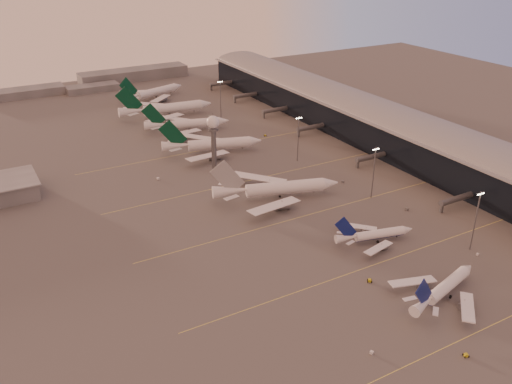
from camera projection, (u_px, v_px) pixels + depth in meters
ground at (352, 293)px, 185.72m from camera, size 700.00×700.00×0.00m
taxiway_markings at (326, 208)px, 243.04m from camera, size 180.00×185.25×0.02m
terminal at (381, 125)px, 315.61m from camera, size 57.00×362.00×23.04m
radar_tower at (213, 132)px, 273.20m from camera, size 6.40×6.40×31.10m
mast_a at (476, 219)px, 205.57m from camera, size 3.60×0.56×25.00m
mast_b at (374, 170)px, 247.45m from camera, size 3.60×0.56×25.00m
mast_c at (298, 137)px, 288.44m from camera, size 3.60×0.56×25.00m
mast_d at (221, 97)px, 358.26m from camera, size 3.60×0.56×25.00m
distant_horizon at (103, 80)px, 440.66m from camera, size 165.00×37.50×9.00m
narrowbody_near at (444, 290)px, 182.13m from camera, size 38.64×30.44×15.41m
narrowbody_mid at (374, 236)px, 215.61m from camera, size 33.86×26.71×13.44m
widebody_white at (277, 191)px, 251.01m from camera, size 58.73×46.35×21.33m
greentail_a at (213, 146)px, 303.88m from camera, size 55.63×44.26×20.83m
greentail_b at (188, 126)px, 337.36m from camera, size 52.48×41.83×19.50m
greentail_c at (167, 111)px, 363.88m from camera, size 64.35×51.72×23.40m
greentail_d at (153, 94)px, 403.52m from camera, size 54.26×43.11×20.45m
gsv_truck_a at (373, 350)px, 158.64m from camera, size 5.44×3.31×2.07m
gsv_tug_near at (466, 355)px, 157.64m from camera, size 2.99×3.82×0.96m
gsv_catering_a at (478, 251)px, 206.89m from camera, size 4.58×2.58×3.56m
gsv_tug_mid at (370, 281)px, 191.51m from camera, size 4.23×3.93×1.04m
gsv_truck_b at (408, 207)px, 241.20m from camera, size 6.45×2.95×2.52m
gsv_truck_c at (258, 210)px, 239.77m from camera, size 4.94×4.97×2.08m
gsv_catering_b at (343, 179)px, 267.63m from camera, size 5.50×3.18×4.25m
gsv_tug_far at (253, 175)px, 275.58m from camera, size 3.95×3.82×0.98m
gsv_truck_d at (158, 177)px, 271.40m from camera, size 2.44×6.10×2.44m
gsv_tug_hangar at (265, 135)px, 329.89m from camera, size 3.24×2.19×0.86m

